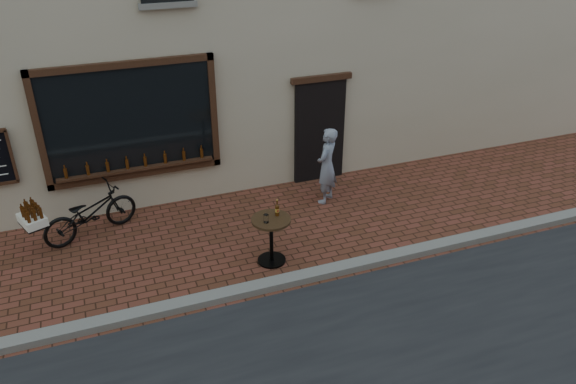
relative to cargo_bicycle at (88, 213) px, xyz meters
name	(u,v)px	position (x,y,z in m)	size (l,w,h in m)	color
ground	(293,290)	(2.90, -2.79, -0.47)	(90.00, 90.00, 0.00)	#4E2819
kerb	(289,280)	(2.90, -2.59, -0.41)	(90.00, 0.25, 0.12)	slate
cargo_bicycle	(88,213)	(0.00, 0.00, 0.00)	(2.09, 1.29, 0.99)	black
bistro_table	(271,231)	(2.84, -1.91, 0.13)	(0.66, 0.66, 1.13)	black
pedestrian	(327,166)	(4.55, -0.30, 0.32)	(0.57, 0.38, 1.57)	gray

